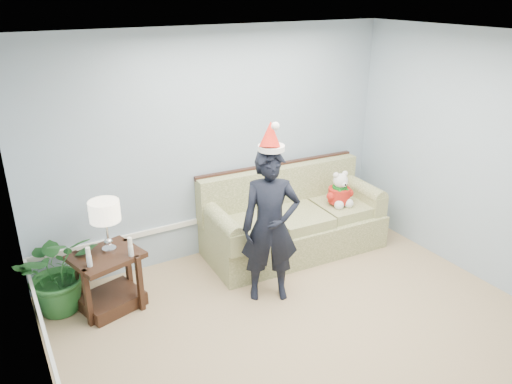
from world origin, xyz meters
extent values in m
cube|color=tan|center=(0.00, 0.00, -0.01)|extent=(4.50, 5.00, 0.02)
cube|color=white|center=(0.00, 0.00, 2.71)|extent=(4.50, 5.00, 0.02)
cube|color=#8EA1B6|center=(0.00, 2.51, 1.35)|extent=(4.50, 0.02, 2.70)
cube|color=#8EA1B6|center=(-2.26, 0.00, 1.35)|extent=(0.02, 5.00, 2.70)
cube|color=white|center=(0.00, 2.48, 0.45)|extent=(4.48, 0.03, 0.06)
cube|color=#58632F|center=(0.77, 1.98, 0.21)|extent=(2.23, 1.04, 0.42)
cube|color=#58632F|center=(0.10, 1.93, 0.48)|extent=(0.68, 0.78, 0.13)
cube|color=#58632F|center=(0.77, 1.93, 0.48)|extent=(0.68, 0.78, 0.13)
cube|color=#58632F|center=(1.45, 1.93, 0.48)|extent=(0.68, 0.78, 0.13)
cube|color=#58632F|center=(0.77, 2.34, 0.71)|extent=(2.20, 0.31, 0.58)
cube|color=black|center=(0.77, 2.41, 1.00)|extent=(2.19, 0.17, 0.05)
cube|color=#58632F|center=(-0.23, 1.98, 0.54)|extent=(0.23, 0.95, 0.25)
cube|color=#58632F|center=(1.78, 1.98, 0.54)|extent=(0.23, 0.95, 0.25)
cube|color=#341B13|center=(-1.53, 1.91, 0.59)|extent=(0.76, 0.69, 0.05)
cube|color=#341B13|center=(-1.53, 1.91, 0.07)|extent=(0.68, 0.61, 0.14)
cube|color=#341B13|center=(-1.79, 1.70, 0.31)|extent=(0.06, 0.06, 0.62)
cube|color=#341B13|center=(-1.27, 1.70, 0.31)|extent=(0.06, 0.06, 0.62)
cube|color=#341B13|center=(-1.79, 2.12, 0.31)|extent=(0.06, 0.06, 0.62)
cube|color=#341B13|center=(-1.27, 2.12, 0.31)|extent=(0.06, 0.06, 0.62)
cylinder|color=silver|center=(-1.48, 1.98, 0.63)|extent=(0.14, 0.14, 0.03)
sphere|color=silver|center=(-1.48, 1.98, 0.71)|extent=(0.08, 0.08, 0.08)
cylinder|color=silver|center=(-1.48, 1.98, 0.84)|extent=(0.02, 0.02, 0.30)
cylinder|color=white|center=(-1.48, 1.98, 1.05)|extent=(0.30, 0.30, 0.21)
cylinder|color=silver|center=(-1.72, 1.76, 0.67)|extent=(0.05, 0.05, 0.11)
cylinder|color=white|center=(-1.72, 1.76, 0.77)|extent=(0.04, 0.04, 0.09)
cylinder|color=silver|center=(-1.32, 1.76, 0.67)|extent=(0.05, 0.05, 0.11)
cylinder|color=white|center=(-1.32, 1.76, 0.77)|extent=(0.04, 0.04, 0.09)
imported|color=#26612A|center=(-1.96, 2.12, 0.44)|extent=(0.83, 0.73, 0.88)
imported|color=black|center=(0.00, 1.28, 0.82)|extent=(0.71, 0.61, 1.64)
cylinder|color=silver|center=(0.00, 1.28, 1.65)|extent=(0.36, 0.36, 0.05)
cone|color=red|center=(0.00, 1.31, 1.78)|extent=(0.34, 0.35, 0.30)
sphere|color=silver|center=(0.00, 1.22, 1.88)|extent=(0.08, 0.08, 0.08)
sphere|color=silver|center=(1.36, 1.87, 0.67)|extent=(0.26, 0.26, 0.26)
cylinder|color=red|center=(1.36, 1.87, 0.67)|extent=(0.30, 0.30, 0.18)
cylinder|color=#0F651A|center=(1.36, 1.87, 0.77)|extent=(0.20, 0.20, 0.03)
sphere|color=silver|center=(1.29, 1.75, 0.59)|extent=(0.12, 0.12, 0.12)
sphere|color=silver|center=(1.43, 1.75, 0.59)|extent=(0.12, 0.12, 0.12)
sphere|color=silver|center=(1.36, 1.86, 0.86)|extent=(0.18, 0.18, 0.18)
sphere|color=black|center=(1.36, 1.75, 0.85)|extent=(0.03, 0.03, 0.03)
sphere|color=silver|center=(1.30, 1.87, 0.94)|extent=(0.07, 0.07, 0.07)
sphere|color=silver|center=(1.42, 1.87, 0.94)|extent=(0.07, 0.07, 0.07)
camera|label=1|loc=(-2.38, -2.60, 3.07)|focal=35.00mm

